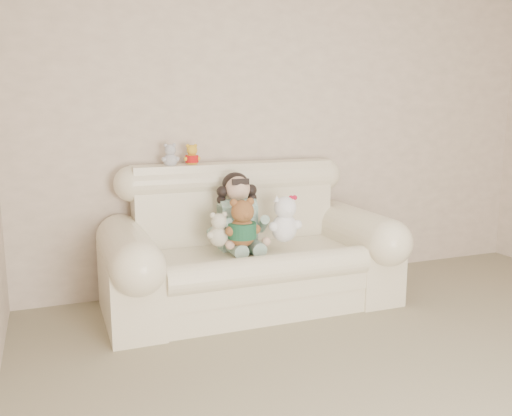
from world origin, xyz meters
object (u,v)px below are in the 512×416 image
(sofa, at_px, (251,238))
(brown_teddy, at_px, (242,218))
(seated_child, at_px, (237,210))
(cream_teddy, at_px, (219,226))
(white_cat, at_px, (284,214))

(sofa, distance_m, brown_teddy, 0.27)
(seated_child, xyz_separation_m, brown_teddy, (-0.05, -0.24, -0.01))
(cream_teddy, bearing_deg, sofa, 38.80)
(white_cat, distance_m, cream_teddy, 0.48)
(sofa, height_order, brown_teddy, sofa)
(seated_child, height_order, white_cat, seated_child)
(sofa, height_order, cream_teddy, sofa)
(sofa, relative_size, white_cat, 5.27)
(white_cat, relative_size, cream_teddy, 1.42)
(sofa, xyz_separation_m, brown_teddy, (-0.12, -0.16, 0.18))
(seated_child, height_order, cream_teddy, seated_child)
(sofa, bearing_deg, cream_teddy, -161.03)
(cream_teddy, bearing_deg, brown_teddy, -3.50)
(seated_child, height_order, brown_teddy, seated_child)
(brown_teddy, height_order, cream_teddy, brown_teddy)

